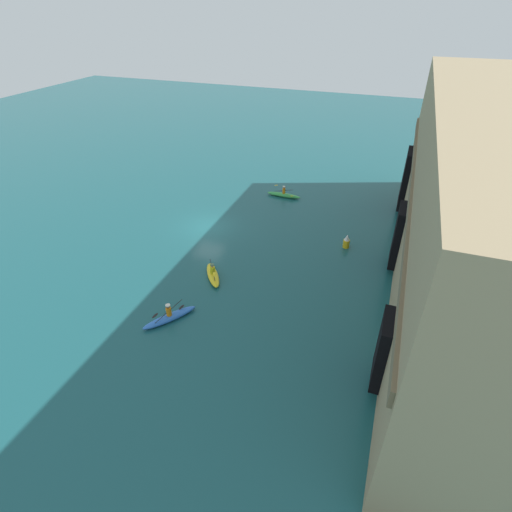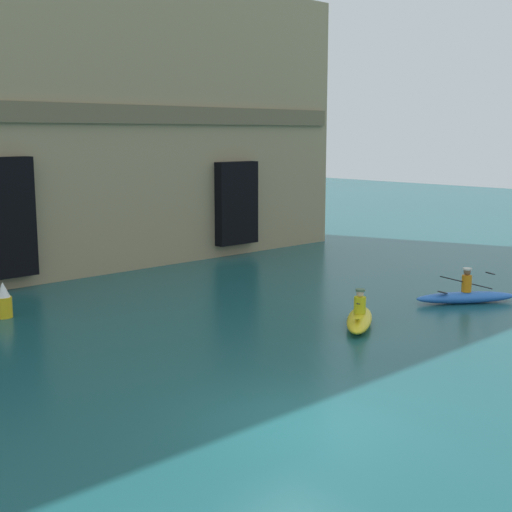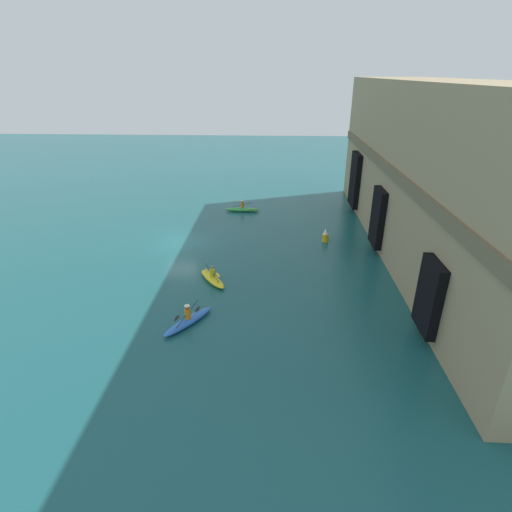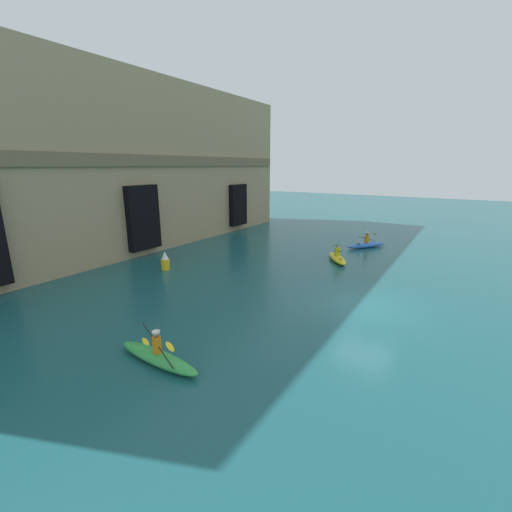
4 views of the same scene
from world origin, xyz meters
TOP-DOWN VIEW (x-y plane):
  - ground_plane at (0.00, 0.00)m, footprint 120.00×120.00m
  - kayak_blue at (11.49, 3.03)m, footprint 3.26×2.53m
  - kayak_yellow at (6.56, 3.64)m, footprint 2.83×2.29m
  - marker_buoy at (-0.75, 11.84)m, footprint 0.51×0.51m

SIDE VIEW (x-z plane):
  - ground_plane at x=0.00m, z-range 0.00..0.00m
  - kayak_yellow at x=6.56m, z-range -0.32..0.81m
  - kayak_blue at x=11.49m, z-range -0.35..0.85m
  - marker_buoy at x=-0.75m, z-range -0.04..1.09m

